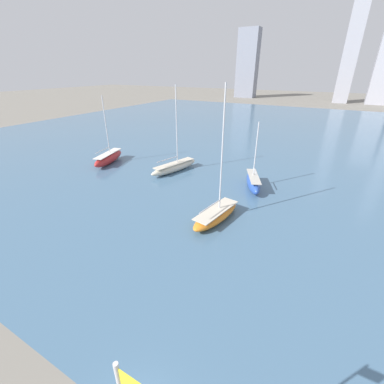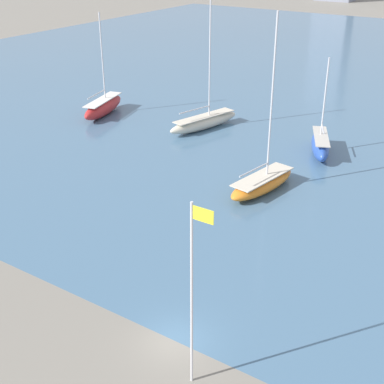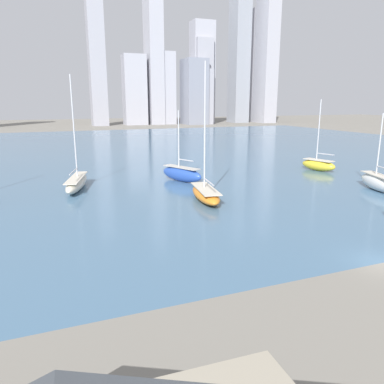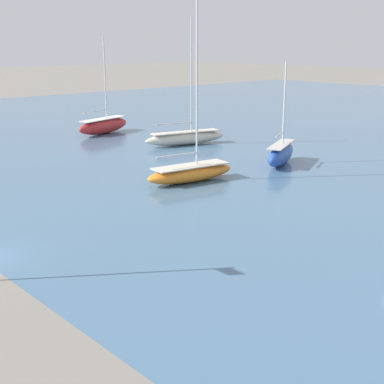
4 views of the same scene
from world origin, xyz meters
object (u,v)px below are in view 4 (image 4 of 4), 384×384
sailboat_orange (191,172)px  sailboat_red (104,125)px  sailboat_cream (186,137)px  sailboat_blue (281,154)px

sailboat_orange → sailboat_red: (-27.89, 9.32, 0.24)m
sailboat_cream → sailboat_red: size_ratio=1.16×
sailboat_orange → sailboat_red: size_ratio=1.24×
sailboat_blue → sailboat_red: bearing=159.9°
sailboat_cream → sailboat_red: bearing=-154.4°
sailboat_blue → sailboat_cream: bearing=154.1°
sailboat_cream → sailboat_blue: 15.00m
sailboat_cream → sailboat_blue: bearing=13.7°
sailboat_orange → sailboat_cream: 18.26m
sailboat_red → sailboat_blue: sailboat_red is taller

